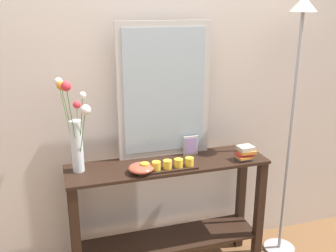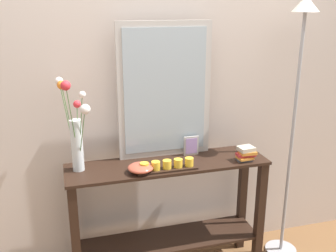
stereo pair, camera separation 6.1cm
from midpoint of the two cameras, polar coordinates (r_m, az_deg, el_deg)
The scene contains 9 objects.
wall_back at distance 2.72m, azimuth -1.07°, elevation 6.53°, with size 6.40×0.08×2.70m, color beige.
console_table at distance 2.74m, azimuth 0.65°, elevation -11.80°, with size 1.35×0.35×0.86m.
mirror_leaning at distance 2.59m, azimuth 0.21°, elevation 5.14°, with size 0.64×0.03×0.91m.
tall_vase_left at distance 2.44m, azimuth -12.77°, elevation -0.48°, with size 0.19×0.27×0.60m.
candle_tray at distance 2.48m, azimuth 0.57°, elevation -5.90°, with size 0.39×0.09×0.07m.
picture_frame_small at distance 2.71m, azimuth 4.07°, elevation -2.90°, with size 0.11×0.01×0.14m.
decorative_bowl at distance 2.44m, azimuth -3.32°, elevation -6.15°, with size 0.16×0.16×0.06m.
book_stack at distance 2.67m, azimuth 12.01°, elevation -3.97°, with size 0.13×0.10×0.10m.
floor_lamp at distance 2.84m, azimuth 19.01°, elevation 4.89°, with size 0.24×0.24×1.92m.
Camera 2 is at (-0.65, -2.29, 1.88)m, focal length 41.48 mm.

